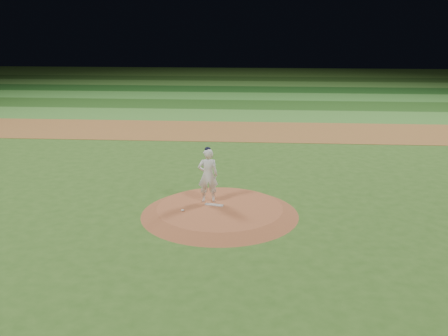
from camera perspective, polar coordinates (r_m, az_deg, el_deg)
The scene contains 12 objects.
ground at distance 17.54m, azimuth -0.49°, elevation -5.27°, with size 120.00×120.00×0.00m, color #325C1D.
infield_dirt_band at distance 30.97m, azimuth 1.65°, elevation 4.24°, with size 70.00×6.00×0.02m, color brown.
outfield_stripe_0 at distance 36.37m, azimuth 2.06°, elevation 6.03°, with size 70.00×5.00×0.02m, color #3C792C.
outfield_stripe_1 at distance 41.29m, azimuth 2.34°, elevation 7.25°, with size 70.00×5.00×0.02m, color #204B18.
outfield_stripe_2 at distance 46.24m, azimuth 2.56°, elevation 8.20°, with size 70.00×5.00×0.02m, color #36772B.
outfield_stripe_3 at distance 51.19m, azimuth 2.74°, elevation 8.98°, with size 70.00×5.00×0.02m, color #174315.
outfield_stripe_4 at distance 56.15m, azimuth 2.88°, elevation 9.61°, with size 70.00×5.00×0.02m, color #386A26.
outfield_stripe_5 at distance 61.12m, azimuth 3.01°, elevation 10.15°, with size 70.00×5.00×0.02m, color #1F4215.
pitchers_mound at distance 17.50m, azimuth -0.49°, elevation -4.89°, with size 5.50×5.50×0.25m, color #9D5430.
pitching_rubber at distance 17.64m, azimuth -1.13°, elevation -4.23°, with size 0.66×0.16×0.03m, color silver.
rosin_bag at distance 17.15m, azimuth -4.76°, elevation -4.85°, with size 0.11×0.11×0.06m, color silver.
pitcher_on_mound at distance 17.71m, azimuth -1.85°, elevation -0.82°, with size 0.79×0.59×2.02m.
Camera 1 is at (1.36, -16.27, 6.42)m, focal length 40.00 mm.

